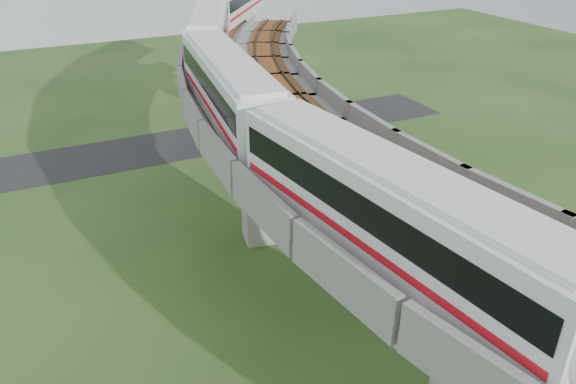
# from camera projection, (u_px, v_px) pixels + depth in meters

# --- Properties ---
(ground) EXTENTS (160.00, 160.00, 0.00)m
(ground) POSITION_uv_depth(u_px,v_px,m) (316.00, 331.00, 31.65)
(ground) COLOR #28461C
(ground) RESTS_ON ground
(dirt_lot) EXTENTS (18.00, 26.00, 0.04)m
(dirt_lot) POSITION_uv_depth(u_px,v_px,m) (526.00, 285.00, 35.38)
(dirt_lot) COLOR gray
(dirt_lot) RESTS_ON ground
(asphalt_road) EXTENTS (60.00, 8.00, 0.03)m
(asphalt_road) POSITION_uv_depth(u_px,v_px,m) (174.00, 145.00, 55.64)
(asphalt_road) COLOR #232326
(asphalt_road) RESTS_ON ground
(viaduct) EXTENTS (19.58, 73.98, 11.40)m
(viaduct) POSITION_uv_depth(u_px,v_px,m) (385.00, 174.00, 28.93)
(viaduct) COLOR #99968E
(viaduct) RESTS_ON ground
(metro_train) EXTENTS (19.05, 59.58, 3.64)m
(metro_train) POSITION_uv_depth(u_px,v_px,m) (249.00, 55.00, 37.88)
(metro_train) COLOR silver
(metro_train) RESTS_ON ground
(fence) EXTENTS (3.87, 38.73, 1.50)m
(fence) POSITION_uv_depth(u_px,v_px,m) (454.00, 276.00, 35.02)
(fence) COLOR #2D382D
(fence) RESTS_ON ground
(tree_0) EXTENTS (2.18, 2.18, 2.64)m
(tree_0) POSITION_uv_depth(u_px,v_px,m) (319.00, 134.00, 53.70)
(tree_0) COLOR #382314
(tree_0) RESTS_ON ground
(tree_1) EXTENTS (2.67, 2.67, 3.72)m
(tree_1) POSITION_uv_depth(u_px,v_px,m) (318.00, 165.00, 45.33)
(tree_1) COLOR #382314
(tree_1) RESTS_ON ground
(tree_2) EXTENTS (2.39, 2.39, 2.67)m
(tree_2) POSITION_uv_depth(u_px,v_px,m) (363.00, 230.00, 38.18)
(tree_2) COLOR #382314
(tree_2) RESTS_ON ground
(tree_3) EXTENTS (2.98, 2.98, 3.32)m
(tree_3) POSITION_uv_depth(u_px,v_px,m) (414.00, 269.00, 33.48)
(tree_3) COLOR #382314
(tree_3) RESTS_ON ground
(tree_4) EXTENTS (2.53, 2.53, 3.45)m
(tree_4) POSITION_uv_depth(u_px,v_px,m) (539.00, 373.00, 25.65)
(tree_4) COLOR #382314
(tree_4) RESTS_ON ground
(car_white) EXTENTS (2.48, 3.22, 1.02)m
(car_white) POSITION_uv_depth(u_px,v_px,m) (513.00, 333.00, 30.73)
(car_white) COLOR silver
(car_white) RESTS_ON dirt_lot
(car_dark) EXTENTS (3.85, 1.59, 1.11)m
(car_dark) POSITION_uv_depth(u_px,v_px,m) (458.00, 201.00, 44.04)
(car_dark) COLOR black
(car_dark) RESTS_ON dirt_lot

